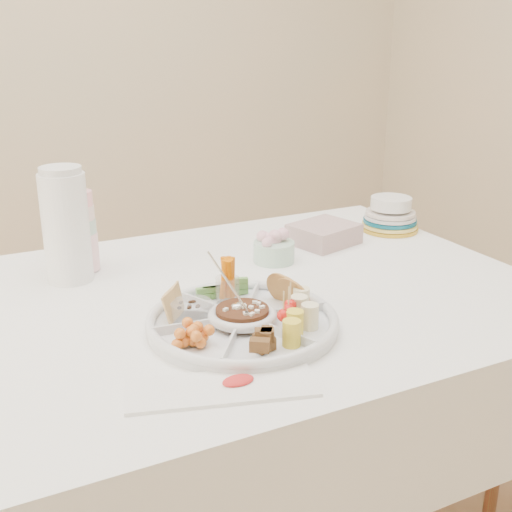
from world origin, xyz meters
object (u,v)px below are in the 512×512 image
thermos (66,224)px  plate_stack (390,213)px  party_tray (242,319)px  dining_table (217,439)px

thermos → plate_stack: size_ratio=1.65×
party_tray → thermos: size_ratio=1.35×
party_tray → plate_stack: size_ratio=2.23×
plate_stack → dining_table: bearing=-160.7°
thermos → plate_stack: bearing=-0.9°
thermos → plate_stack: 0.94m
dining_table → party_tray: (-0.01, -0.18, 0.40)m
party_tray → dining_table: bearing=86.5°
thermos → plate_stack: (0.94, -0.01, -0.09)m
dining_table → plate_stack: 0.83m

